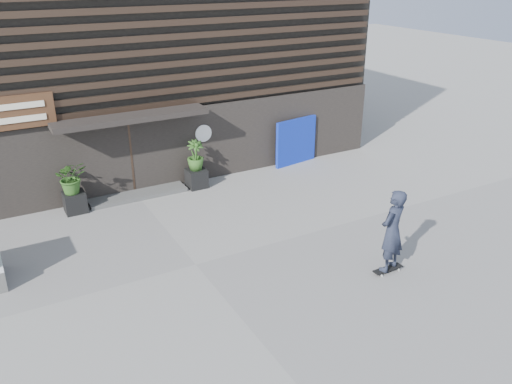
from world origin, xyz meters
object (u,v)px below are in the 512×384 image
planter_pot_left (75,202)px  planter_pot_right (197,178)px  blue_tarp (296,141)px  skateboarder (392,231)px

planter_pot_left → planter_pot_right: same height
blue_tarp → skateboarder: (-2.06, -7.17, 0.26)m
skateboarder → planter_pot_left: bearing=129.7°
planter_pot_right → blue_tarp: (3.97, 0.30, 0.52)m
planter_pot_left → skateboarder: size_ratio=0.29×
planter_pot_right → planter_pot_left: bearing=180.0°
planter_pot_left → skateboarder: (5.71, -6.87, 0.78)m
planter_pot_left → blue_tarp: size_ratio=0.34×
blue_tarp → skateboarder: size_ratio=0.84×
planter_pot_left → blue_tarp: bearing=2.2°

